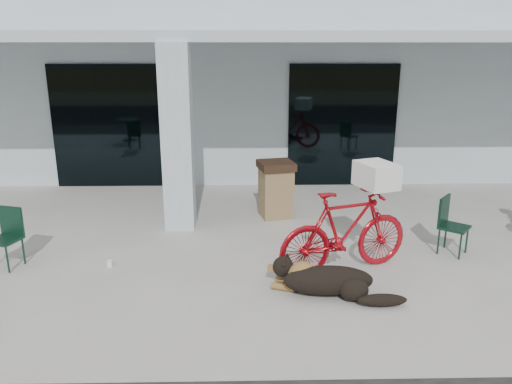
{
  "coord_description": "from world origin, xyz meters",
  "views": [
    {
      "loc": [
        -0.36,
        -6.03,
        3.07
      ],
      "look_at": [
        -0.21,
        1.0,
        1.0
      ],
      "focal_mm": 35.0,
      "sensor_mm": 36.0,
      "label": 1
    }
  ],
  "objects_px": {
    "cafe_chair_near": "(4,239)",
    "cafe_chair_far_a": "(454,226)",
    "dog": "(328,279)",
    "trash_receptacle": "(276,189)",
    "bicycle": "(345,232)"
  },
  "relations": [
    {
      "from": "cafe_chair_near",
      "to": "cafe_chair_far_a",
      "type": "height_order",
      "value": "cafe_chair_far_a"
    },
    {
      "from": "dog",
      "to": "cafe_chair_far_a",
      "type": "relative_size",
      "value": 1.5
    },
    {
      "from": "cafe_chair_near",
      "to": "cafe_chair_far_a",
      "type": "distance_m",
      "value": 6.6
    },
    {
      "from": "cafe_chair_far_a",
      "to": "trash_receptacle",
      "type": "height_order",
      "value": "trash_receptacle"
    },
    {
      "from": "bicycle",
      "to": "cafe_chair_near",
      "type": "relative_size",
      "value": 2.3
    },
    {
      "from": "bicycle",
      "to": "dog",
      "type": "relative_size",
      "value": 1.5
    },
    {
      "from": "dog",
      "to": "bicycle",
      "type": "bearing_deg",
      "value": 85.22
    },
    {
      "from": "trash_receptacle",
      "to": "cafe_chair_far_a",
      "type": "bearing_deg",
      "value": -34.89
    },
    {
      "from": "dog",
      "to": "trash_receptacle",
      "type": "bearing_deg",
      "value": 119.51
    },
    {
      "from": "trash_receptacle",
      "to": "cafe_chair_near",
      "type": "bearing_deg",
      "value": -151.57
    },
    {
      "from": "bicycle",
      "to": "cafe_chair_near",
      "type": "bearing_deg",
      "value": 67.32
    },
    {
      "from": "cafe_chair_far_a",
      "to": "trash_receptacle",
      "type": "relative_size",
      "value": 0.85
    },
    {
      "from": "cafe_chair_far_a",
      "to": "dog",
      "type": "bearing_deg",
      "value": 160.78
    },
    {
      "from": "cafe_chair_far_a",
      "to": "bicycle",
      "type": "bearing_deg",
      "value": 147.83
    },
    {
      "from": "bicycle",
      "to": "cafe_chair_far_a",
      "type": "height_order",
      "value": "bicycle"
    }
  ]
}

